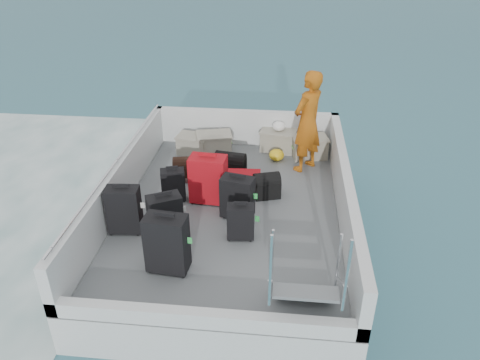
% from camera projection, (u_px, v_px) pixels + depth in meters
% --- Properties ---
extents(ground, '(160.00, 160.00, 0.00)m').
position_uv_depth(ground, '(231.00, 240.00, 7.62)').
color(ground, navy).
rests_on(ground, ground).
extents(ferry_hull, '(3.60, 5.00, 0.60)m').
position_uv_depth(ferry_hull, '(230.00, 225.00, 7.48)').
color(ferry_hull, silver).
rests_on(ferry_hull, ground).
extents(deck, '(3.30, 4.70, 0.02)m').
position_uv_depth(deck, '(230.00, 209.00, 7.32)').
color(deck, slate).
rests_on(deck, ferry_hull).
extents(deck_fittings, '(3.60, 5.00, 0.90)m').
position_uv_depth(deck_fittings, '(251.00, 200.00, 6.83)').
color(deck_fittings, silver).
rests_on(deck_fittings, deck).
extents(suitcase_0, '(0.49, 0.30, 0.72)m').
position_uv_depth(suitcase_0, '(124.00, 210.00, 6.60)').
color(suitcase_0, black).
rests_on(suitcase_0, deck).
extents(suitcase_2, '(0.42, 0.31, 0.54)m').
position_uv_depth(suitcase_2, '(173.00, 185.00, 7.39)').
color(suitcase_2, black).
rests_on(suitcase_2, deck).
extents(suitcase_3, '(0.55, 0.35, 0.79)m').
position_uv_depth(suitcase_3, '(167.00, 244.00, 5.85)').
color(suitcase_3, black).
rests_on(suitcase_3, deck).
extents(suitcase_4, '(0.53, 0.45, 0.68)m').
position_uv_depth(suitcase_4, '(165.00, 218.00, 6.48)').
color(suitcase_4, black).
rests_on(suitcase_4, deck).
extents(suitcase_5, '(0.59, 0.38, 0.78)m').
position_uv_depth(suitcase_5, '(208.00, 180.00, 7.32)').
color(suitcase_5, '#AA0D1B').
rests_on(suitcase_5, deck).
extents(suitcase_6, '(0.40, 0.25, 0.53)m').
position_uv_depth(suitcase_6, '(241.00, 222.00, 6.51)').
color(suitcase_6, black).
rests_on(suitcase_6, deck).
extents(suitcase_7, '(0.53, 0.37, 0.67)m').
position_uv_depth(suitcase_7, '(237.00, 198.00, 6.95)').
color(suitcase_7, black).
rests_on(suitcase_7, deck).
extents(suitcase_8, '(0.74, 0.51, 0.28)m').
position_uv_depth(suitcase_8, '(239.00, 183.00, 7.74)').
color(suitcase_8, '#AA0D1B').
rests_on(suitcase_8, deck).
extents(duffel_0, '(0.51, 0.37, 0.32)m').
position_uv_depth(duffel_0, '(187.00, 171.00, 8.06)').
color(duffel_0, black).
rests_on(duffel_0, deck).
extents(duffel_1, '(0.57, 0.38, 0.32)m').
position_uv_depth(duffel_1, '(230.00, 166.00, 8.22)').
color(duffel_1, black).
rests_on(duffel_1, deck).
extents(duffel_2, '(0.48, 0.41, 0.32)m').
position_uv_depth(duffel_2, '(267.00, 187.00, 7.56)').
color(duffel_2, black).
rests_on(duffel_2, deck).
extents(crate_0, '(0.62, 0.48, 0.34)m').
position_uv_depth(crate_0, '(193.00, 145.00, 8.96)').
color(crate_0, '#999785').
rests_on(crate_0, deck).
extents(crate_1, '(0.71, 0.57, 0.38)m').
position_uv_depth(crate_1, '(214.00, 144.00, 8.95)').
color(crate_1, '#999785').
rests_on(crate_1, deck).
extents(crate_2, '(0.70, 0.54, 0.38)m').
position_uv_depth(crate_2, '(278.00, 141.00, 9.08)').
color(crate_2, '#999785').
rests_on(crate_2, deck).
extents(crate_3, '(0.69, 0.55, 0.37)m').
position_uv_depth(crate_3, '(309.00, 148.00, 8.81)').
color(crate_3, '#999785').
rests_on(crate_3, deck).
extents(yellow_bag, '(0.28, 0.26, 0.22)m').
position_uv_depth(yellow_bag, '(277.00, 155.00, 8.72)').
color(yellow_bag, gold).
rests_on(yellow_bag, deck).
extents(white_bag, '(0.24, 0.24, 0.18)m').
position_uv_depth(white_bag, '(279.00, 128.00, 8.94)').
color(white_bag, white).
rests_on(white_bag, crate_2).
extents(passenger, '(0.75, 0.79, 1.80)m').
position_uv_depth(passenger, '(308.00, 122.00, 8.06)').
color(passenger, orange).
rests_on(passenger, deck).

